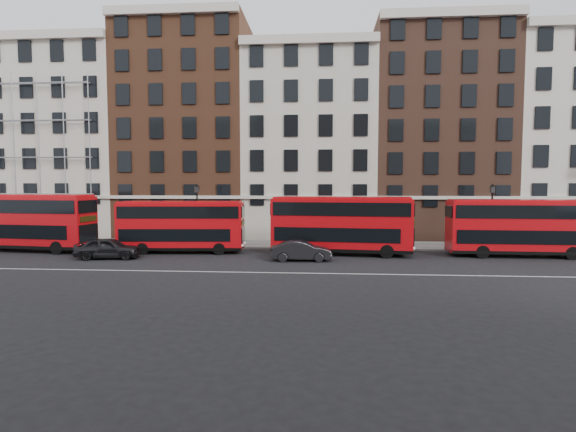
# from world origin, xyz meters

# --- Properties ---
(ground) EXTENTS (120.00, 120.00, 0.00)m
(ground) POSITION_xyz_m (0.00, 0.00, 0.00)
(ground) COLOR black
(ground) RESTS_ON ground
(pavement) EXTENTS (80.00, 5.00, 0.15)m
(pavement) POSITION_xyz_m (0.00, 10.50, 0.07)
(pavement) COLOR gray
(pavement) RESTS_ON ground
(kerb) EXTENTS (80.00, 0.30, 0.16)m
(kerb) POSITION_xyz_m (0.00, 8.00, 0.08)
(kerb) COLOR gray
(kerb) RESTS_ON ground
(road_centre_line) EXTENTS (70.00, 0.12, 0.01)m
(road_centre_line) POSITION_xyz_m (0.00, -2.00, 0.01)
(road_centre_line) COLOR white
(road_centre_line) RESTS_ON ground
(building_terrace) EXTENTS (64.00, 11.95, 22.00)m
(building_terrace) POSITION_xyz_m (-0.31, 17.88, 10.24)
(building_terrace) COLOR beige
(building_terrace) RESTS_ON ground
(bus_a) EXTENTS (11.17, 3.82, 4.60)m
(bus_a) POSITION_xyz_m (-22.52, 5.49, 2.47)
(bus_a) COLOR #BD090F
(bus_a) RESTS_ON ground
(bus_b) EXTENTS (9.88, 3.06, 4.09)m
(bus_b) POSITION_xyz_m (-9.79, 5.48, 2.19)
(bus_b) COLOR #BD090F
(bus_b) RESTS_ON ground
(bus_c) EXTENTS (10.83, 3.64, 4.47)m
(bus_c) POSITION_xyz_m (2.74, 5.49, 2.40)
(bus_c) COLOR #BD090F
(bus_c) RESTS_ON ground
(bus_d) EXTENTS (10.26, 2.78, 4.28)m
(bus_d) POSITION_xyz_m (15.91, 5.48, 2.30)
(bus_d) COLOR #BD090F
(bus_d) RESTS_ON ground
(car_rear) EXTENTS (4.80, 2.45, 1.57)m
(car_rear) POSITION_xyz_m (-14.21, 2.30, 0.78)
(car_rear) COLOR black
(car_rear) RESTS_ON ground
(car_front) EXTENTS (4.36, 1.71, 1.41)m
(car_front) POSITION_xyz_m (-0.15, 2.49, 0.71)
(car_front) COLOR #232326
(car_front) RESTS_ON ground
(lamp_post_left) EXTENTS (0.44, 0.44, 5.33)m
(lamp_post_left) POSITION_xyz_m (-9.31, 8.43, 3.08)
(lamp_post_left) COLOR black
(lamp_post_left) RESTS_ON pavement
(lamp_post_right) EXTENTS (0.44, 0.44, 5.33)m
(lamp_post_right) POSITION_xyz_m (15.21, 8.91, 3.08)
(lamp_post_right) COLOR black
(lamp_post_right) RESTS_ON pavement
(iron_railings) EXTENTS (6.60, 0.06, 1.00)m
(iron_railings) POSITION_xyz_m (0.00, 12.70, 0.65)
(iron_railings) COLOR black
(iron_railings) RESTS_ON pavement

